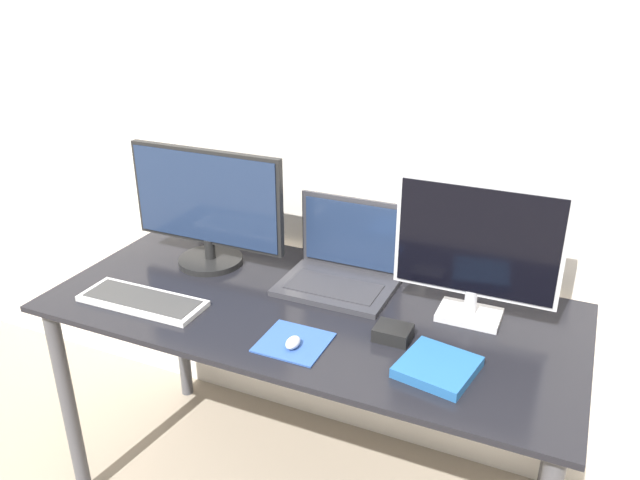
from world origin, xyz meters
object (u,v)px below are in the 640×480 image
keyboard (142,301)px  mouse (293,343)px  monitor_left (207,208)px  book (438,367)px  monitor_right (477,248)px  power_brick (393,333)px  laptop (342,265)px

keyboard → mouse: 0.53m
monitor_left → book: size_ratio=2.66×
monitor_right → power_brick: 0.33m
laptop → monitor_left: bearing=-173.8°
monitor_left → keyboard: bearing=-96.1°
monitor_left → power_brick: size_ratio=5.66×
monitor_left → monitor_right: (0.89, 0.00, 0.02)m
monitor_right → laptop: bearing=173.2°
monitor_left → mouse: bearing=-35.8°
mouse → laptop: bearing=93.3°
keyboard → mouse: size_ratio=7.03×
mouse → power_brick: size_ratio=0.57×
laptop → mouse: size_ratio=6.28×
book → monitor_right: bearing=86.5°
monitor_left → mouse: (0.49, -0.36, -0.19)m
monitor_left → mouse: 0.64m
monitor_right → laptop: (-0.42, 0.05, -0.16)m
laptop → power_brick: (0.25, -0.25, -0.05)m
monitor_left → monitor_right: 0.89m
monitor_left → power_brick: 0.77m
power_brick → keyboard: bearing=-170.7°
monitor_right → keyboard: 1.01m
keyboard → laptop: bearing=36.6°
mouse → power_brick: 0.28m
monitor_left → keyboard: 0.38m
monitor_right → monitor_left: bearing=-180.0°
monitor_left → monitor_right: monitor_right is taller
laptop → book: bearing=-40.8°
laptop → mouse: (0.02, -0.41, -0.05)m
keyboard → mouse: (0.53, -0.03, 0.01)m
mouse → power_brick: power_brick is taller
keyboard → book: (0.91, 0.03, 0.00)m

